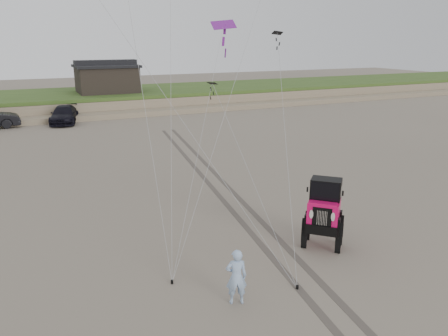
% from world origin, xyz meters
% --- Properties ---
extents(ground, '(160.00, 160.00, 0.00)m').
position_xyz_m(ground, '(0.00, 0.00, 0.00)').
color(ground, '#6B6054').
rests_on(ground, ground).
extents(dune_ridge, '(160.00, 14.25, 1.73)m').
position_xyz_m(dune_ridge, '(0.00, 37.50, 0.82)').
color(dune_ridge, '#7A6B54').
rests_on(dune_ridge, ground).
extents(cabin, '(6.40, 5.40, 3.35)m').
position_xyz_m(cabin, '(2.00, 37.00, 3.24)').
color(cabin, black).
rests_on(cabin, dune_ridge).
extents(truck_c, '(3.16, 5.46, 1.49)m').
position_xyz_m(truck_c, '(-3.22, 29.83, 0.74)').
color(truck_c, black).
rests_on(truck_c, ground).
extents(jeep, '(5.37, 5.42, 1.99)m').
position_xyz_m(jeep, '(2.59, 0.52, 0.99)').
color(jeep, '#DB0C57').
rests_on(jeep, ground).
extents(man, '(0.69, 0.56, 1.64)m').
position_xyz_m(man, '(-1.74, -1.31, 0.82)').
color(man, '#819CC8').
rests_on(man, ground).
extents(stake_main, '(0.08, 0.08, 0.12)m').
position_xyz_m(stake_main, '(-3.06, 0.40, 0.06)').
color(stake_main, black).
rests_on(stake_main, ground).
extents(stake_aux, '(0.08, 0.08, 0.12)m').
position_xyz_m(stake_aux, '(0.22, -1.45, 0.06)').
color(stake_aux, black).
rests_on(stake_aux, ground).
extents(tire_tracks, '(5.22, 29.74, 0.01)m').
position_xyz_m(tire_tracks, '(2.00, 8.00, 0.00)').
color(tire_tracks, '#4C443D').
rests_on(tire_tracks, ground).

